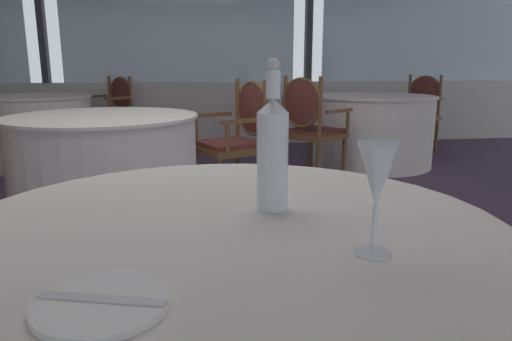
% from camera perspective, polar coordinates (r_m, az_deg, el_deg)
% --- Properties ---
extents(ground_plane, '(14.22, 14.22, 0.00)m').
position_cam_1_polar(ground_plane, '(2.74, -9.33, -10.53)').
color(ground_plane, '#47384C').
extents(window_wall_far, '(10.94, 0.14, 2.76)m').
position_cam_1_polar(window_wall_far, '(6.41, -9.12, 12.90)').
color(window_wall_far, beige).
rests_on(window_wall_far, ground_plane).
extents(side_plate, '(0.19, 0.19, 0.01)m').
position_cam_1_polar(side_plate, '(0.69, -18.30, -15.20)').
color(side_plate, white).
rests_on(side_plate, foreground_table).
extents(butter_knife, '(0.18, 0.07, 0.00)m').
position_cam_1_polar(butter_knife, '(0.68, -18.33, -14.82)').
color(butter_knife, silver).
rests_on(butter_knife, foreground_table).
extents(water_bottle, '(0.07, 0.07, 0.34)m').
position_cam_1_polar(water_bottle, '(1.03, 2.04, 2.46)').
color(water_bottle, white).
rests_on(water_bottle, foreground_table).
extents(wine_glass, '(0.07, 0.07, 0.20)m').
position_cam_1_polar(wine_glass, '(0.80, 14.65, -0.79)').
color(wine_glass, white).
rests_on(wine_glass, foreground_table).
extents(background_table_0, '(1.24, 1.24, 0.76)m').
position_cam_1_polar(background_table_0, '(3.26, -17.95, -0.15)').
color(background_table_0, white).
rests_on(background_table_0, ground_plane).
extents(dining_chair_0_0, '(0.61, 0.64, 0.97)m').
position_cam_1_polar(dining_chair_0_0, '(3.65, -2.09, 4.75)').
color(dining_chair_0_0, brown).
rests_on(dining_chair_0_0, ground_plane).
extents(background_table_1, '(1.33, 1.33, 0.76)m').
position_cam_1_polar(background_table_1, '(5.25, 14.01, 4.82)').
color(background_table_1, white).
rests_on(background_table_1, ground_plane).
extents(dining_chair_1_0, '(0.65, 0.66, 0.98)m').
position_cam_1_polar(dining_chair_1_0, '(4.33, 6.56, 5.98)').
color(dining_chair_1_0, brown).
rests_on(dining_chair_1_0, ground_plane).
extents(dining_chair_1_1, '(0.65, 0.66, 0.96)m').
position_cam_1_polar(dining_chair_1_1, '(6.19, 19.39, 7.29)').
color(dining_chair_1_1, brown).
rests_on(dining_chair_1_1, ground_plane).
extents(background_table_3, '(1.18, 1.18, 0.76)m').
position_cam_1_polar(background_table_3, '(5.59, -25.24, 4.44)').
color(background_table_3, white).
rests_on(background_table_3, ground_plane).
extents(dining_chair_3_0, '(0.66, 0.66, 0.94)m').
position_cam_1_polar(dining_chair_3_0, '(6.12, -17.10, 7.39)').
color(dining_chair_3_0, brown).
rests_on(dining_chair_3_0, ground_plane).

